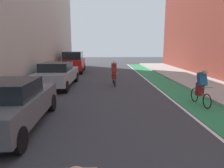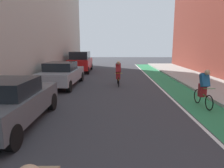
# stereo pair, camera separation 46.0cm
# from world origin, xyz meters

# --- Properties ---
(ground_plane) EXTENTS (71.69, 71.69, 0.00)m
(ground_plane) POSITION_xyz_m (0.00, 12.29, 0.00)
(ground_plane) COLOR #38383D
(bike_lane_paint) EXTENTS (1.60, 32.59, 0.00)m
(bike_lane_paint) POSITION_xyz_m (3.63, 14.29, 0.00)
(bike_lane_paint) COLOR #2D8451
(bike_lane_paint) RESTS_ON ground
(lane_divider_stripe) EXTENTS (0.12, 32.59, 0.00)m
(lane_divider_stripe) POSITION_xyz_m (2.73, 14.29, 0.00)
(lane_divider_stripe) COLOR white
(lane_divider_stripe) RESTS_ON ground
(sidewalk_right) EXTENTS (3.22, 32.59, 0.14)m
(sidewalk_right) POSITION_xyz_m (6.04, 14.29, 0.07)
(sidewalk_right) COLOR #A8A59E
(sidewalk_right) RESTS_ON ground
(parked_sedan_gray) EXTENTS (1.93, 4.35, 1.53)m
(parked_sedan_gray) POSITION_xyz_m (-3.38, 9.06, 0.79)
(parked_sedan_gray) COLOR #595B60
(parked_sedan_gray) RESTS_ON ground
(parked_sedan_silver) EXTENTS (2.08, 4.67, 1.53)m
(parked_sedan_silver) POSITION_xyz_m (-3.38, 15.57, 0.79)
(parked_sedan_silver) COLOR #9EA0A8
(parked_sedan_silver) RESTS_ON ground
(parked_suv_red) EXTENTS (2.03, 4.55, 1.98)m
(parked_suv_red) POSITION_xyz_m (-3.38, 22.68, 1.02)
(parked_suv_red) COLOR red
(parked_suv_red) RESTS_ON ground
(cyclist_trailing) EXTENTS (0.48, 1.67, 1.59)m
(cyclist_trailing) POSITION_xyz_m (3.68, 11.29, 0.84)
(cyclist_trailing) COLOR black
(cyclist_trailing) RESTS_ON ground
(cyclist_far) EXTENTS (0.48, 1.66, 1.58)m
(cyclist_far) POSITION_xyz_m (0.17, 15.91, 0.84)
(cyclist_far) COLOR black
(cyclist_far) RESTS_ON ground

